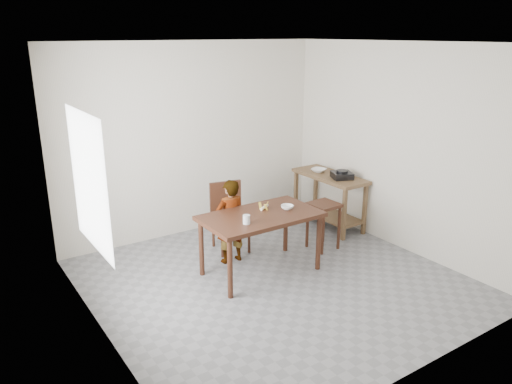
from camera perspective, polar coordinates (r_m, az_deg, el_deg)
floor at (r=5.98m, az=2.18°, el=-10.33°), size 4.00×4.00×0.04m
ceiling at (r=5.28m, az=2.54°, el=16.92°), size 4.00×4.00×0.04m
wall_back at (r=7.15m, az=-7.31°, el=5.97°), size 4.00×0.04×2.70m
wall_front at (r=4.11m, az=19.27°, el=-3.92°), size 4.00×0.04×2.70m
wall_left at (r=4.62m, az=-18.30°, el=-1.41°), size 0.04×4.00×2.70m
wall_right at (r=6.83m, az=16.19°, el=4.85°), size 0.04×4.00×2.70m
window_pane at (r=4.78m, az=-18.58°, el=1.06°), size 0.02×1.10×1.30m
dining_table at (r=6.03m, az=0.53°, el=-5.90°), size 1.40×0.80×0.75m
prep_counter at (r=7.54m, az=8.32°, el=-0.95°), size 0.50×1.20×0.80m
child at (r=6.25m, az=-2.97°, el=-3.39°), size 0.41×0.28×1.09m
dining_chair at (r=6.62m, az=-2.91°, el=-2.99°), size 0.51×0.51×0.90m
stool at (r=6.77m, az=7.68°, el=-3.84°), size 0.37×0.37×0.64m
glass_tumbler at (r=5.59m, az=-1.09°, el=-3.16°), size 0.09×0.09×0.10m
small_bowl at (r=6.07m, az=3.58°, el=-1.74°), size 0.20×0.20×0.05m
banana at (r=6.05m, az=0.95°, el=-1.71°), size 0.20×0.18×0.06m
serving_bowl at (r=7.54m, az=7.18°, el=2.49°), size 0.28×0.28×0.05m
gas_burner at (r=7.25m, az=9.80°, el=1.90°), size 0.36×0.36×0.09m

